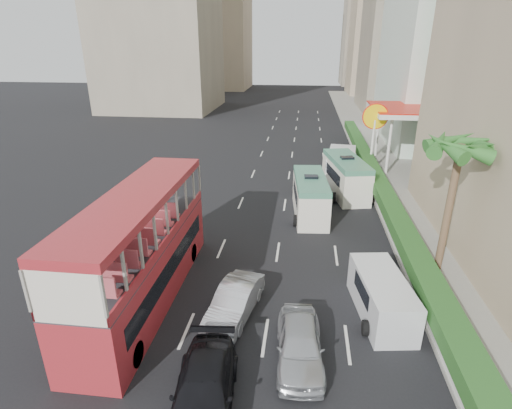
% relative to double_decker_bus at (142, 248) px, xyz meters
% --- Properties ---
extents(ground_plane, '(200.00, 200.00, 0.00)m').
position_rel_double_decker_bus_xyz_m(ground_plane, '(6.00, 0.00, -2.53)').
color(ground_plane, black).
rests_on(ground_plane, ground).
extents(double_decker_bus, '(2.50, 11.00, 5.06)m').
position_rel_double_decker_bus_xyz_m(double_decker_bus, '(0.00, 0.00, 0.00)').
color(double_decker_bus, '#A6242A').
rests_on(double_decker_bus, ground).
extents(car_silver_lane_a, '(2.19, 4.31, 1.36)m').
position_rel_double_decker_bus_xyz_m(car_silver_lane_a, '(4.18, -0.76, -2.53)').
color(car_silver_lane_a, '#B7B9BE').
rests_on(car_silver_lane_a, ground).
extents(car_silver_lane_b, '(1.91, 4.23, 1.41)m').
position_rel_double_decker_bus_xyz_m(car_silver_lane_b, '(6.96, -3.03, -2.53)').
color(car_silver_lane_b, '#B7B9BE').
rests_on(car_silver_lane_b, ground).
extents(car_black, '(2.35, 4.88, 1.37)m').
position_rel_double_decker_bus_xyz_m(car_black, '(4.02, -5.50, -2.53)').
color(car_black, black).
rests_on(car_black, ground).
extents(van_asset, '(2.12, 4.46, 1.23)m').
position_rel_double_decker_bus_xyz_m(van_asset, '(7.43, 13.10, -2.53)').
color(van_asset, silver).
rests_on(van_asset, ground).
extents(minibus_near, '(2.47, 6.04, 2.61)m').
position_rel_double_decker_bus_xyz_m(minibus_near, '(7.34, 10.51, -1.23)').
color(minibus_near, silver).
rests_on(minibus_near, ground).
extents(minibus_far, '(3.32, 6.55, 2.77)m').
position_rel_double_decker_bus_xyz_m(minibus_far, '(10.03, 14.92, -1.14)').
color(minibus_far, silver).
rests_on(minibus_far, ground).
extents(panel_van_near, '(2.39, 4.63, 1.77)m').
position_rel_double_decker_bus_xyz_m(panel_van_near, '(10.32, 0.05, -1.65)').
color(panel_van_near, silver).
rests_on(panel_van_near, ground).
extents(panel_van_far, '(2.87, 5.76, 2.21)m').
position_rel_double_decker_bus_xyz_m(panel_van_far, '(10.01, 19.10, -1.42)').
color(panel_van_far, silver).
rests_on(panel_van_far, ground).
extents(sidewalk, '(6.00, 120.00, 0.18)m').
position_rel_double_decker_bus_xyz_m(sidewalk, '(15.00, 25.00, -2.44)').
color(sidewalk, '#99968C').
rests_on(sidewalk, ground).
extents(kerb_wall, '(0.30, 44.00, 1.00)m').
position_rel_double_decker_bus_xyz_m(kerb_wall, '(12.20, 14.00, -1.85)').
color(kerb_wall, silver).
rests_on(kerb_wall, sidewalk).
extents(hedge, '(1.10, 44.00, 0.70)m').
position_rel_double_decker_bus_xyz_m(hedge, '(12.20, 14.00, -1.00)').
color(hedge, '#2D6626').
rests_on(hedge, kerb_wall).
extents(palm_tree, '(0.36, 0.36, 6.40)m').
position_rel_double_decker_bus_xyz_m(palm_tree, '(13.80, 4.00, 0.85)').
color(palm_tree, brown).
rests_on(palm_tree, sidewalk).
extents(shell_station, '(6.50, 8.00, 5.50)m').
position_rel_double_decker_bus_xyz_m(shell_station, '(16.00, 23.00, 0.22)').
color(shell_station, silver).
rests_on(shell_station, ground).
extents(tower_far_b, '(14.00, 14.00, 40.00)m').
position_rel_double_decker_bus_xyz_m(tower_far_b, '(23.00, 104.00, 17.47)').
color(tower_far_b, gray).
rests_on(tower_far_b, ground).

